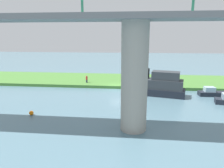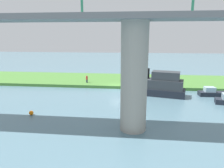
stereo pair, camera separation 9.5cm
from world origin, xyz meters
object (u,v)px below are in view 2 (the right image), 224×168
(riverboat_paddlewheel, at_px, (212,93))
(motorboat_white, at_px, (160,86))
(mooring_post, at_px, (159,82))
(marker_buoy, at_px, (31,113))
(person_on_bank, at_px, (87,79))
(bridge_pylon, at_px, (134,78))

(riverboat_paddlewheel, bearing_deg, motorboat_white, 3.41)
(mooring_post, relative_size, marker_buoy, 2.04)
(person_on_bank, xyz_separation_m, mooring_post, (-12.92, 0.34, -0.19))
(bridge_pylon, height_order, motorboat_white, bridge_pylon)
(person_on_bank, distance_m, riverboat_paddlewheel, 20.89)
(bridge_pylon, relative_size, mooring_post, 9.94)
(marker_buoy, bearing_deg, riverboat_paddlewheel, -155.87)
(bridge_pylon, relative_size, marker_buoy, 20.28)
(riverboat_paddlewheel, relative_size, marker_buoy, 8.37)
(motorboat_white, height_order, marker_buoy, motorboat_white)
(motorboat_white, xyz_separation_m, riverboat_paddlewheel, (-7.81, -0.47, -1.01))
(mooring_post, xyz_separation_m, riverboat_paddlewheel, (-7.41, 4.43, -0.52))
(person_on_bank, xyz_separation_m, motorboat_white, (-12.51, 5.23, 0.30))
(riverboat_paddlewheel, bearing_deg, marker_buoy, 24.13)
(bridge_pylon, distance_m, person_on_bank, 20.01)
(bridge_pylon, distance_m, riverboat_paddlewheel, 17.98)
(bridge_pylon, bearing_deg, riverboat_paddlewheel, -132.29)
(bridge_pylon, xyz_separation_m, mooring_post, (-4.30, -17.30, -4.06))
(bridge_pylon, height_order, mooring_post, bridge_pylon)
(marker_buoy, bearing_deg, bridge_pylon, 168.14)
(person_on_bank, xyz_separation_m, riverboat_paddlewheel, (-20.32, 4.77, -0.71))
(person_on_bank, bearing_deg, marker_buoy, 78.94)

